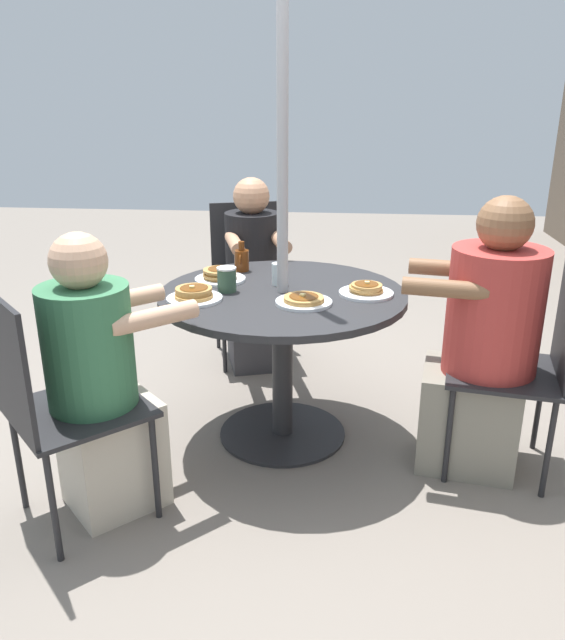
% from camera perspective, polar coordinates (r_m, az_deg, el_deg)
% --- Properties ---
extents(ground_plane, '(12.00, 12.00, 0.00)m').
position_cam_1_polar(ground_plane, '(3.05, -0.00, -10.35)').
color(ground_plane, gray).
extents(patio_table, '(1.10, 1.10, 0.72)m').
position_cam_1_polar(patio_table, '(2.80, -0.00, -0.03)').
color(patio_table, '#28282B').
rests_on(patio_table, ground).
extents(umbrella_pole, '(0.05, 0.05, 2.29)m').
position_cam_1_polar(umbrella_pole, '(2.67, -0.00, 11.42)').
color(umbrella_pole, '#ADADB2').
rests_on(umbrella_pole, ground).
extents(patio_chair_north, '(0.56, 0.56, 0.93)m').
position_cam_1_polar(patio_chair_north, '(3.81, -3.09, 4.48)').
color(patio_chair_north, '#232326').
rests_on(patio_chair_north, ground).
extents(diner_north, '(0.55, 0.43, 1.11)m').
position_cam_1_polar(diner_north, '(3.64, -2.68, 3.57)').
color(diner_north, '#3D3D42').
rests_on(diner_north, ground).
extents(patio_chair_east, '(0.64, 0.64, 0.93)m').
position_cam_1_polar(patio_chair_east, '(2.37, -20.42, -6.68)').
color(patio_chair_east, '#232326').
rests_on(patio_chair_east, ground).
extents(diner_east, '(0.57, 0.58, 1.10)m').
position_cam_1_polar(diner_east, '(2.43, -16.33, -6.03)').
color(diner_east, beige).
rests_on(diner_east, ground).
extents(patio_chair_south, '(0.53, 0.53, 0.93)m').
position_cam_1_polar(patio_chair_south, '(2.75, 21.59, -3.14)').
color(patio_chair_south, '#232326').
rests_on(patio_chair_south, ground).
extents(diner_south, '(0.46, 0.58, 1.18)m').
position_cam_1_polar(diner_south, '(2.73, 17.82, -2.70)').
color(diner_south, gray).
rests_on(diner_south, ground).
extents(pancake_plate_a, '(0.24, 0.24, 0.06)m').
position_cam_1_polar(pancake_plate_a, '(2.74, 7.66, 2.70)').
color(pancake_plate_a, white).
rests_on(pancake_plate_a, patio_table).
extents(pancake_plate_b, '(0.24, 0.24, 0.04)m').
position_cam_1_polar(pancake_plate_b, '(2.59, 1.96, 1.79)').
color(pancake_plate_b, white).
rests_on(pancake_plate_b, patio_table).
extents(pancake_plate_c, '(0.24, 0.24, 0.07)m').
position_cam_1_polar(pancake_plate_c, '(2.93, -5.72, 4.05)').
color(pancake_plate_c, white).
rests_on(pancake_plate_c, patio_table).
extents(pancake_plate_d, '(0.24, 0.24, 0.07)m').
position_cam_1_polar(pancake_plate_d, '(2.66, -8.10, 2.29)').
color(pancake_plate_d, white).
rests_on(pancake_plate_d, patio_table).
extents(syrup_bottle, '(0.09, 0.07, 0.15)m').
position_cam_1_polar(syrup_bottle, '(3.08, -3.76, 5.54)').
color(syrup_bottle, '#602D0F').
rests_on(syrup_bottle, patio_table).
extents(coffee_cup, '(0.09, 0.09, 0.11)m').
position_cam_1_polar(coffee_cup, '(2.76, -5.12, 3.72)').
color(coffee_cup, '#33513D').
rests_on(coffee_cup, patio_table).
extents(drinking_glass_a, '(0.07, 0.07, 0.10)m').
position_cam_1_polar(drinking_glass_a, '(2.85, -0.33, 4.23)').
color(drinking_glass_a, silver).
rests_on(drinking_glass_a, patio_table).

